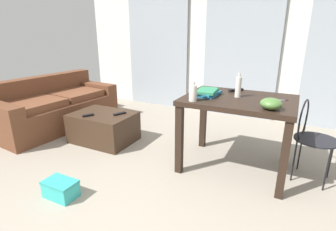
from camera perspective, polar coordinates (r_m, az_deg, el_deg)
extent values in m
plane|color=gray|center=(2.99, 5.51, -10.86)|extent=(8.29, 8.29, 0.00)
cube|color=silver|center=(4.67, 15.98, 15.11)|extent=(6.16, 0.10, 2.50)
cube|color=#99A3AD|center=(5.15, -2.30, 13.57)|extent=(1.23, 0.03, 2.06)
cube|color=#99A3AD|center=(4.60, 15.53, 12.38)|extent=(1.23, 0.03, 2.06)
cube|color=brown|center=(4.42, -23.16, 0.34)|extent=(1.04, 1.89, 0.40)
cube|color=brown|center=(4.61, -26.18, 5.51)|extent=(0.37, 1.83, 0.36)
cube|color=brown|center=(4.84, -15.80, 6.00)|extent=(0.89, 0.28, 0.16)
cube|color=brown|center=(4.52, -19.56, 4.44)|extent=(0.69, 0.73, 0.10)
cube|color=brown|center=(4.14, -27.14, 2.25)|extent=(0.69, 0.73, 0.10)
cube|color=#382619|center=(3.64, -13.92, -2.51)|extent=(0.81, 0.59, 0.39)
cube|color=black|center=(2.77, 15.32, 3.25)|extent=(1.10, 0.84, 0.05)
cube|color=black|center=(2.70, 2.49, -5.33)|extent=(0.07, 0.07, 0.74)
cube|color=black|center=(2.51, 24.07, -9.01)|extent=(0.07, 0.07, 0.74)
cube|color=black|center=(3.34, 7.72, -0.77)|extent=(0.07, 0.07, 0.74)
cube|color=black|center=(3.19, 24.95, -3.36)|extent=(0.07, 0.07, 0.74)
cylinder|color=black|center=(2.92, 29.75, -4.64)|extent=(0.41, 0.41, 0.02)
cylinder|color=black|center=(2.87, 31.45, -10.22)|extent=(0.02, 0.02, 0.43)
cylinder|color=black|center=(3.13, 32.09, -8.05)|extent=(0.02, 0.02, 0.43)
cylinder|color=black|center=(2.89, 25.84, -9.05)|extent=(0.02, 0.02, 0.43)
cylinder|color=black|center=(3.15, 26.96, -7.00)|extent=(0.02, 0.02, 0.43)
torus|color=black|center=(2.88, 27.55, -0.71)|extent=(0.09, 0.40, 0.40)
cylinder|color=black|center=(2.74, 26.61, -3.40)|extent=(0.02, 0.02, 0.18)
cylinder|color=black|center=(3.07, 27.91, -1.41)|extent=(0.02, 0.02, 0.18)
cylinder|color=beige|center=(2.77, 15.14, 6.01)|extent=(0.06, 0.06, 0.21)
cylinder|color=beige|center=(2.75, 15.36, 8.55)|extent=(0.03, 0.03, 0.04)
cylinder|color=beige|center=(2.54, 5.49, 4.87)|extent=(0.08, 0.08, 0.15)
cylinder|color=beige|center=(2.52, 5.56, 6.99)|extent=(0.03, 0.03, 0.04)
ellipsoid|color=#477033|center=(2.43, 21.66, 2.42)|extent=(0.19, 0.19, 0.10)
cube|color=#1E668C|center=(2.79, 8.76, 4.52)|extent=(0.20, 0.30, 0.02)
cube|color=#1E668C|center=(2.78, 8.64, 4.92)|extent=(0.25, 0.32, 0.02)
cube|color=#2D7F56|center=(2.78, 8.58, 5.39)|extent=(0.21, 0.30, 0.03)
cube|color=black|center=(3.06, 14.70, 5.43)|extent=(0.14, 0.18, 0.03)
cube|color=#9EA0A5|center=(2.80, 23.60, 3.10)|extent=(0.07, 0.05, 0.00)
torus|color=#262628|center=(2.82, 24.58, 3.10)|extent=(0.03, 0.03, 0.00)
cube|color=#9EA0A5|center=(2.80, 23.54, 3.14)|extent=(0.07, 0.03, 0.00)
torus|color=#262628|center=(2.82, 24.62, 3.07)|extent=(0.03, 0.03, 0.00)
cube|color=black|center=(3.49, -10.55, 0.41)|extent=(0.11, 0.18, 0.02)
cube|color=black|center=(3.51, -17.10, 0.05)|extent=(0.11, 0.15, 0.02)
cube|color=#33B2AD|center=(2.64, -22.41, -14.85)|extent=(0.29, 0.19, 0.14)
cube|color=teal|center=(2.60, -22.63, -13.36)|extent=(0.30, 0.19, 0.02)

